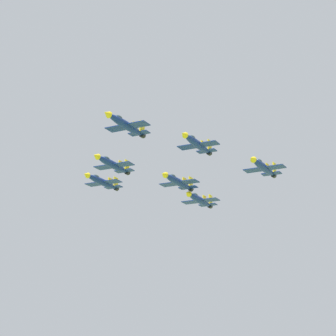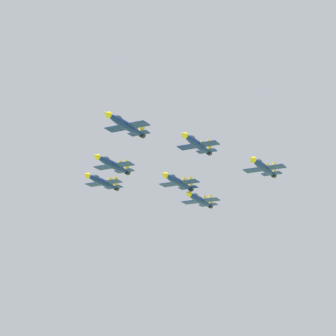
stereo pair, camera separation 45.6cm
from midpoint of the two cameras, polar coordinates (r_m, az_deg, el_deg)
jet_lead at (r=156.74m, az=-3.56°, el=3.70°), size 13.87×14.38×3.71m
jet_left_wingman at (r=162.62m, az=2.57°, el=2.08°), size 13.01×13.98×3.55m
jet_right_wingman at (r=172.64m, az=-4.68°, el=0.31°), size 13.41×14.45×3.66m
jet_left_outer at (r=169.90m, az=8.22°, el=0.08°), size 13.73×14.28×3.68m
jet_right_outer at (r=190.27m, az=-5.56°, el=-1.17°), size 13.70×14.45×3.70m
jet_slot_rear at (r=178.25m, az=0.94°, el=-1.18°), size 13.83×14.46×3.72m
jet_trailing at (r=190.12m, az=2.79°, el=-2.72°), size 13.64×14.81×3.74m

